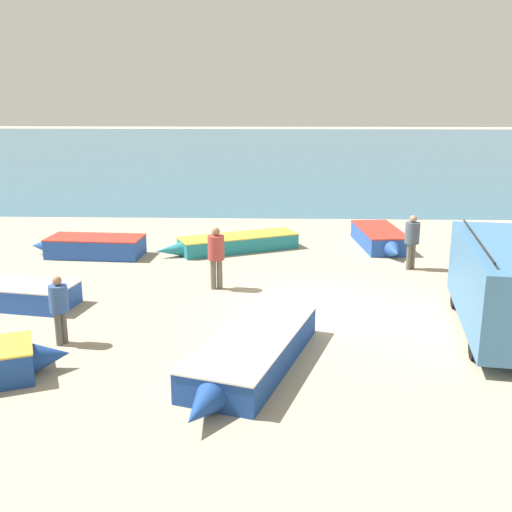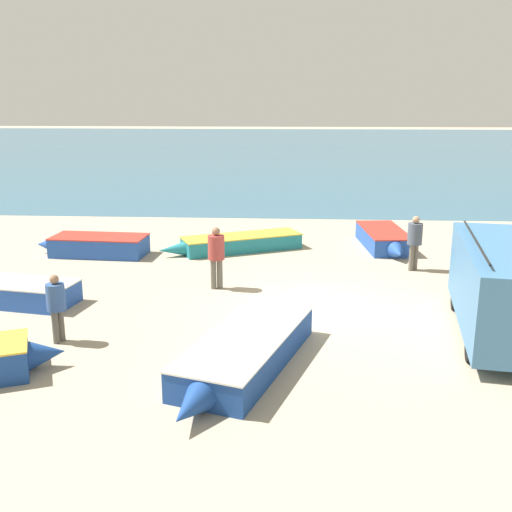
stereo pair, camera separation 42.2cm
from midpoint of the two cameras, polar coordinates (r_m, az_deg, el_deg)
ground_plane at (r=15.93m, az=5.80°, el=-4.99°), size 200.00×200.00×0.00m
sea_water at (r=67.19m, az=4.13°, el=10.25°), size 120.00×80.00×0.01m
parked_van at (r=14.97m, az=23.61°, el=-2.71°), size 2.86×5.61×2.28m
fishing_rowboat_0 at (r=21.67m, az=-1.27°, el=1.23°), size 5.11×3.00×0.56m
fishing_rowboat_3 at (r=21.76m, az=-14.51°, el=0.98°), size 4.02×1.65×0.69m
fishing_rowboat_4 at (r=12.43m, az=-0.21°, el=-9.19°), size 2.84×5.29×0.65m
fishing_rowboat_5 at (r=22.63m, az=12.63°, el=1.59°), size 1.73×4.18×0.66m
fisherman_0 at (r=19.73m, az=15.48°, el=1.65°), size 0.46×0.46×1.77m
fisherman_1 at (r=17.19m, az=-3.11°, el=0.36°), size 0.48×0.48×1.82m
fisherman_2 at (r=14.08m, az=-17.69°, el=-4.22°), size 0.42×0.42×1.60m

